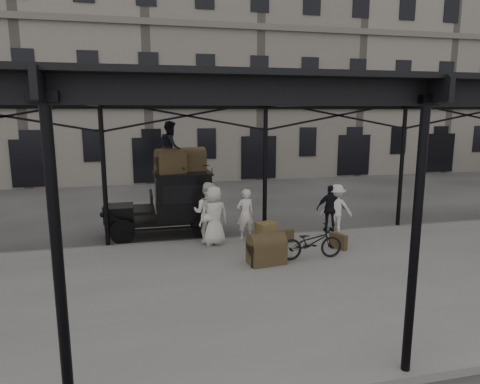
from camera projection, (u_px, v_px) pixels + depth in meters
The scene contains 18 objects.
ground at pixel (284, 258), 12.36m from camera, with size 120.00×120.00×0.00m, color #383533.
platform at pixel (311, 282), 10.44m from camera, with size 28.00×8.00×0.15m, color slate.
canopy at pixel (313, 93), 9.86m from camera, with size 22.50×9.00×4.74m.
building_frontage at pixel (196, 68), 28.26m from camera, with size 64.00×8.00×14.00m, color slate.
taxi at pixel (173, 201), 14.49m from camera, with size 3.65×1.55×2.18m.
porter_left at pixel (245, 214), 13.60m from camera, with size 0.60×0.39×1.63m, color silver.
porter_midleft at pixel (208, 213), 13.17m from camera, with size 0.93×0.73×1.92m, color silver.
porter_centre at pixel (214, 215), 13.02m from camera, with size 0.89×0.58×1.82m, color beige.
porter_official at pixel (331, 209), 14.42m from camera, with size 0.94×0.39×1.60m, color black.
porter_right at pixel (336, 208), 14.47m from camera, with size 1.05×0.60×1.62m, color silver.
bicycle at pixel (311, 242), 11.82m from camera, with size 0.62×1.78×0.94m, color black.
porter_roof at pixel (171, 147), 14.05m from camera, with size 0.83×0.64×1.70m, color black.
steamer_trunk_roof_near at pixel (170, 163), 13.99m from camera, with size 0.93×0.57×0.68m, color #4E3D24, non-canonical shape.
steamer_trunk_roof_far at pixel (191, 161), 14.59m from camera, with size 0.91×0.56×0.67m, color #4E3D24, non-canonical shape.
steamer_trunk_platform at pixel (266, 251), 11.45m from camera, with size 0.97×0.59×0.71m, color #4E3D24, non-canonical shape.
wicker_hamper at pixel (266, 230), 13.84m from camera, with size 0.60×0.45×0.50m, color olive.
suitcase_upright at pixel (338, 241), 12.74m from camera, with size 0.15×0.60×0.45m, color #4E3D24.
suitcase_flat at pixel (284, 237), 13.28m from camera, with size 0.60×0.15×0.40m, color #4E3D24.
Camera 1 is at (-3.99, -11.17, 4.19)m, focal length 32.00 mm.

